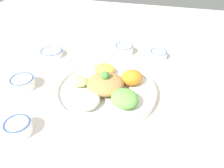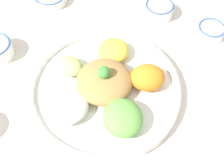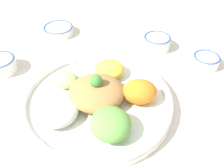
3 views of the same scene
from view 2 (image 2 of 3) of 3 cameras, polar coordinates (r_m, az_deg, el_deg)
The scene contains 4 objects.
ground_plane at distance 0.76m, azimuth -2.87°, elevation 1.06°, with size 2.40×2.40×0.00m, color silver.
salad_platter at distance 0.71m, azimuth -1.38°, elevation -0.63°, with size 0.42×0.42×0.11m.
rice_bowl_blue at distance 0.91m, azimuth 20.72°, elevation 10.78°, with size 0.09×0.09×0.04m.
sauce_bowl_far at distance 0.93m, azimuth 10.20°, elevation 15.72°, with size 0.10×0.10×0.05m.
Camera 2 is at (-0.25, 0.35, 0.63)m, focal length 42.00 mm.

